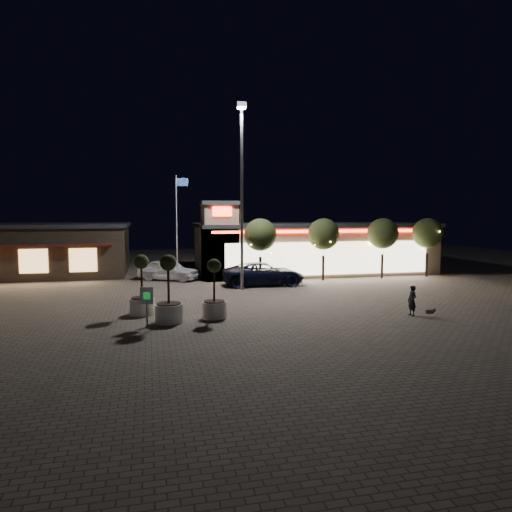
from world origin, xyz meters
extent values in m
plane|color=#62594F|center=(0.00, 0.00, 0.00)|extent=(90.00, 90.00, 0.00)
cube|color=tan|center=(10.00, 16.00, 2.00)|extent=(20.00, 8.00, 4.00)
cube|color=#262628|center=(10.00, 16.00, 4.15)|extent=(20.40, 8.40, 0.30)
cube|color=#FFE6BF|center=(10.00, 11.95, 1.60)|extent=(17.00, 0.12, 2.60)
cube|color=#FF2B14|center=(10.00, 11.92, 3.75)|extent=(19.00, 0.10, 0.18)
cube|color=tan|center=(1.30, 13.30, 2.90)|extent=(2.60, 2.60, 5.80)
cube|color=#262628|center=(1.30, 13.30, 5.95)|extent=(3.00, 3.00, 0.30)
cube|color=#FF2B14|center=(1.30, 11.95, 5.30)|extent=(1.40, 0.10, 0.70)
cube|color=#382D23|center=(-14.00, 20.00, 2.00)|extent=(16.00, 10.00, 4.00)
cube|color=#262628|center=(-14.00, 20.00, 4.15)|extent=(16.40, 10.40, 0.30)
cube|color=#591E19|center=(-14.00, 14.60, 2.80)|extent=(14.40, 0.80, 0.15)
cube|color=#FFBD72|center=(-12.50, 14.95, 1.60)|extent=(2.00, 0.12, 1.80)
cube|color=#FFBD72|center=(-9.00, 14.95, 1.60)|extent=(2.00, 0.12, 1.80)
cylinder|color=gray|center=(2.00, 8.00, 6.00)|extent=(0.20, 0.20, 12.00)
cube|color=gray|center=(2.00, 8.00, 12.20)|extent=(0.60, 0.40, 0.35)
cube|color=white|center=(2.00, 8.00, 12.00)|extent=(0.45, 0.30, 0.08)
cylinder|color=white|center=(-2.00, 13.00, 4.00)|extent=(0.10, 0.10, 8.00)
cube|color=#284794|center=(-1.55, 13.00, 7.50)|extent=(0.90, 0.04, 0.60)
cylinder|color=#332319|center=(4.00, 11.00, 0.96)|extent=(0.20, 0.20, 1.92)
sphere|color=#2D3819|center=(4.00, 11.00, 3.58)|extent=(2.42, 2.42, 2.42)
cylinder|color=#332319|center=(9.00, 11.00, 0.96)|extent=(0.20, 0.20, 1.92)
sphere|color=#2D3819|center=(9.00, 11.00, 3.58)|extent=(2.42, 2.42, 2.42)
cylinder|color=#332319|center=(14.00, 11.00, 0.96)|extent=(0.20, 0.20, 1.92)
sphere|color=#2D3819|center=(14.00, 11.00, 3.58)|extent=(2.42, 2.42, 2.42)
cylinder|color=#332319|center=(18.00, 11.00, 0.96)|extent=(0.20, 0.20, 1.92)
sphere|color=#2D3819|center=(18.00, 11.00, 3.58)|extent=(2.42, 2.42, 2.42)
imported|color=black|center=(3.94, 9.72, 0.82)|extent=(6.06, 3.06, 1.64)
imported|color=white|center=(-2.62, 13.78, 0.81)|extent=(5.09, 3.95, 1.62)
imported|color=black|center=(8.78, -1.63, 0.77)|extent=(0.41, 0.59, 1.54)
cube|color=#59514C|center=(9.56, -1.97, 0.24)|extent=(0.40, 0.22, 0.20)
sphere|color=#59514C|center=(9.78, -2.01, 0.32)|extent=(0.18, 0.18, 0.18)
cylinder|color=white|center=(-4.46, 1.76, 0.42)|extent=(1.25, 1.25, 0.83)
cylinder|color=black|center=(-4.46, 1.76, 0.86)|extent=(1.09, 1.09, 0.06)
cylinder|color=#332319|center=(-4.46, 1.76, 1.83)|extent=(0.10, 0.10, 1.88)
sphere|color=#2D3819|center=(-4.46, 1.76, 2.71)|extent=(0.73, 0.73, 0.73)
cylinder|color=white|center=(-3.21, -0.29, 0.44)|extent=(1.32, 1.32, 0.88)
cylinder|color=black|center=(-3.21, -0.29, 0.90)|extent=(1.14, 1.14, 0.07)
cylinder|color=#332319|center=(-3.21, -0.29, 1.92)|extent=(0.11, 0.11, 1.97)
sphere|color=#2D3819|center=(-3.21, -0.29, 2.85)|extent=(0.77, 0.77, 0.77)
cylinder|color=white|center=(-0.98, 0.21, 0.40)|extent=(1.19, 1.19, 0.80)
cylinder|color=black|center=(-0.98, 0.21, 0.82)|extent=(1.04, 1.04, 0.06)
cylinder|color=#332319|center=(-0.98, 0.21, 1.74)|extent=(0.10, 0.10, 1.79)
sphere|color=#2D3819|center=(-0.98, 0.21, 2.59)|extent=(0.70, 0.70, 0.70)
cylinder|color=gray|center=(-4.21, -0.87, 0.55)|extent=(0.07, 0.07, 1.11)
cube|color=white|center=(-4.21, -0.87, 1.43)|extent=(0.59, 0.21, 0.78)
cube|color=#178A30|center=(-4.21, -0.90, 1.43)|extent=(0.32, 0.10, 0.32)
camera|label=1|loc=(-4.05, -21.84, 5.12)|focal=32.00mm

